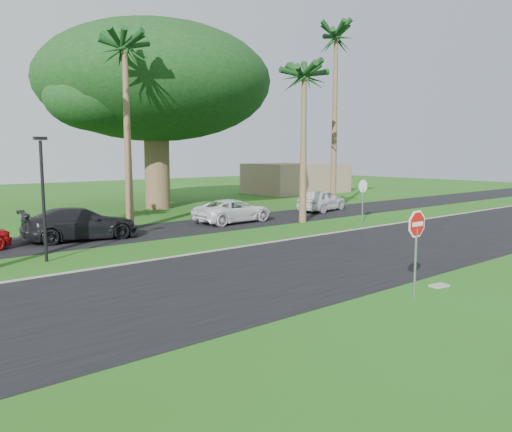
{
  "coord_description": "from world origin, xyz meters",
  "views": [
    {
      "loc": [
        -11.6,
        -10.69,
        4.05
      ],
      "look_at": [
        -0.31,
        3.01,
        1.8
      ],
      "focal_mm": 35.0,
      "sensor_mm": 36.0,
      "label": 1
    }
  ],
  "objects_px": {
    "stop_sign_near": "(416,236)",
    "car_minivan": "(233,211)",
    "stop_sign_far": "(363,192)",
    "car_dark": "(81,224)",
    "car_pickup": "(322,200)"
  },
  "relations": [
    {
      "from": "stop_sign_near",
      "to": "car_minivan",
      "type": "distance_m",
      "value": 16.38
    },
    {
      "from": "stop_sign_far",
      "to": "car_minivan",
      "type": "distance_m",
      "value": 7.75
    },
    {
      "from": "car_minivan",
      "to": "stop_sign_far",
      "type": "bearing_deg",
      "value": -128.74
    },
    {
      "from": "stop_sign_far",
      "to": "car_dark",
      "type": "height_order",
      "value": "stop_sign_far"
    },
    {
      "from": "stop_sign_near",
      "to": "car_dark",
      "type": "xyz_separation_m",
      "value": [
        -3.79,
        15.28,
        -1.02
      ]
    },
    {
      "from": "stop_sign_far",
      "to": "car_dark",
      "type": "bearing_deg",
      "value": -15.63
    },
    {
      "from": "car_minivan",
      "to": "stop_sign_near",
      "type": "bearing_deg",
      "value": 158.07
    },
    {
      "from": "car_dark",
      "to": "car_pickup",
      "type": "relative_size",
      "value": 1.16
    },
    {
      "from": "car_dark",
      "to": "car_minivan",
      "type": "bearing_deg",
      "value": -80.82
    },
    {
      "from": "stop_sign_near",
      "to": "car_pickup",
      "type": "bearing_deg",
      "value": 50.14
    },
    {
      "from": "stop_sign_far",
      "to": "car_minivan",
      "type": "bearing_deg",
      "value": -35.63
    },
    {
      "from": "stop_sign_near",
      "to": "car_minivan",
      "type": "relative_size",
      "value": 0.54
    },
    {
      "from": "stop_sign_near",
      "to": "car_dark",
      "type": "relative_size",
      "value": 0.5
    },
    {
      "from": "car_pickup",
      "to": "stop_sign_far",
      "type": "bearing_deg",
      "value": 144.28
    },
    {
      "from": "stop_sign_near",
      "to": "car_pickup",
      "type": "relative_size",
      "value": 0.59
    }
  ]
}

